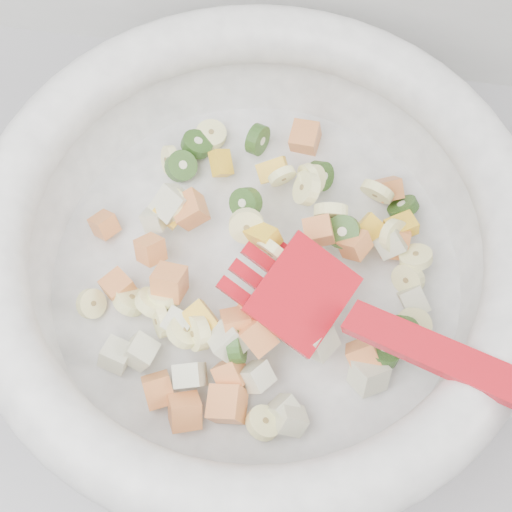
# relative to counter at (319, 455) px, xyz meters

# --- Properties ---
(counter) EXTENTS (2.00, 0.60, 0.90)m
(counter) POSITION_rel_counter_xyz_m (0.00, 0.00, 0.00)
(counter) COLOR gray
(counter) RESTS_ON ground
(mixing_bowl) EXTENTS (0.49, 0.41, 0.15)m
(mixing_bowl) POSITION_rel_counter_xyz_m (-0.09, 0.04, 0.51)
(mixing_bowl) COLOR white
(mixing_bowl) RESTS_ON counter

